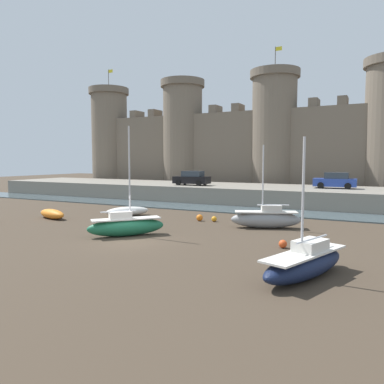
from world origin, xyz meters
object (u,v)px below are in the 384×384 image
(rowboat_midflat_right, at_px, (127,211))
(mooring_buoy_mid_mud, at_px, (200,218))
(sailboat_midflat_left, at_px, (266,218))
(sailboat_foreground_centre, at_px, (305,263))
(mooring_buoy_off_centre, at_px, (283,244))
(car_quay_centre_west, at_px, (192,178))
(mooring_buoy_near_shore, at_px, (214,219))
(sailboat_foreground_left, at_px, (126,225))
(rowboat_near_channel_right, at_px, (52,214))
(car_quay_east, at_px, (335,181))

(rowboat_midflat_right, relative_size, mooring_buoy_mid_mud, 7.15)
(sailboat_midflat_left, height_order, sailboat_foreground_centre, sailboat_midflat_left)
(mooring_buoy_off_centre, height_order, car_quay_centre_west, car_quay_centre_west)
(sailboat_foreground_centre, relative_size, mooring_buoy_near_shore, 13.59)
(sailboat_midflat_left, height_order, sailboat_foreground_left, sailboat_foreground_left)
(sailboat_midflat_left, relative_size, sailboat_foreground_centre, 1.02)
(rowboat_near_channel_right, height_order, mooring_buoy_off_centre, rowboat_near_channel_right)
(car_quay_east, bearing_deg, mooring_buoy_near_shore, -116.05)
(sailboat_foreground_left, bearing_deg, mooring_buoy_near_shore, 69.63)
(rowboat_midflat_right, xyz_separation_m, sailboat_foreground_centre, (16.22, -10.16, 0.20))
(sailboat_foreground_centre, relative_size, rowboat_near_channel_right, 1.64)
(sailboat_midflat_left, distance_m, mooring_buoy_mid_mud, 5.42)
(rowboat_midflat_right, height_order, sailboat_foreground_centre, sailboat_foreground_centre)
(rowboat_near_channel_right, distance_m, mooring_buoy_off_centre, 18.87)
(car_quay_centre_west, bearing_deg, sailboat_midflat_left, -46.49)
(sailboat_foreground_centre, bearing_deg, rowboat_near_channel_right, 163.11)
(rowboat_near_channel_right, bearing_deg, rowboat_midflat_right, 40.43)
(rowboat_midflat_right, distance_m, car_quay_centre_west, 12.90)
(rowboat_midflat_right, bearing_deg, sailboat_foreground_centre, -32.05)
(sailboat_midflat_left, bearing_deg, mooring_buoy_mid_mud, 173.65)
(sailboat_foreground_centre, distance_m, rowboat_near_channel_right, 21.69)
(mooring_buoy_off_centre, xyz_separation_m, mooring_buoy_mid_mud, (-7.78, 5.95, 0.03))
(car_quay_centre_west, bearing_deg, sailboat_foreground_left, -74.78)
(rowboat_near_channel_right, distance_m, mooring_buoy_near_shore, 12.94)
(rowboat_near_channel_right, xyz_separation_m, car_quay_centre_west, (4.13, 16.57, 2.17))
(mooring_buoy_mid_mud, bearing_deg, car_quay_centre_west, 119.23)
(sailboat_midflat_left, distance_m, sailboat_foreground_centre, 10.88)
(car_quay_east, bearing_deg, sailboat_foreground_left, -114.19)
(rowboat_midflat_right, height_order, sailboat_midflat_left, sailboat_midflat_left)
(rowboat_midflat_right, distance_m, sailboat_midflat_left, 11.86)
(sailboat_midflat_left, xyz_separation_m, mooring_buoy_near_shore, (-4.24, 0.79, -0.46))
(rowboat_midflat_right, xyz_separation_m, mooring_buoy_near_shore, (7.62, 0.60, -0.20))
(rowboat_near_channel_right, bearing_deg, sailboat_foreground_left, -17.01)
(mooring_buoy_off_centre, bearing_deg, sailboat_foreground_left, -172.69)
(sailboat_foreground_centre, relative_size, mooring_buoy_off_centre, 12.62)
(sailboat_foreground_centre, distance_m, mooring_buoy_near_shore, 13.78)
(sailboat_midflat_left, bearing_deg, car_quay_east, 79.48)
(sailboat_foreground_centre, height_order, sailboat_foreground_left, sailboat_foreground_left)
(sailboat_midflat_left, bearing_deg, mooring_buoy_off_centre, -65.73)
(sailboat_midflat_left, height_order, rowboat_near_channel_right, sailboat_midflat_left)
(rowboat_midflat_right, bearing_deg, sailboat_midflat_left, -0.92)
(sailboat_midflat_left, height_order, mooring_buoy_near_shore, sailboat_midflat_left)
(rowboat_near_channel_right, bearing_deg, car_quay_centre_west, 76.00)
(sailboat_foreground_left, bearing_deg, mooring_buoy_off_centre, 7.31)
(car_quay_east, bearing_deg, rowboat_near_channel_right, -135.45)
(rowboat_midflat_right, bearing_deg, rowboat_near_channel_right, -139.57)
(mooring_buoy_near_shore, height_order, mooring_buoy_off_centre, mooring_buoy_off_centre)
(sailboat_midflat_left, xyz_separation_m, sailboat_foreground_centre, (4.37, -9.97, -0.06))
(sailboat_foreground_left, height_order, car_quay_east, sailboat_foreground_left)
(mooring_buoy_mid_mud, bearing_deg, sailboat_foreground_centre, -47.34)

